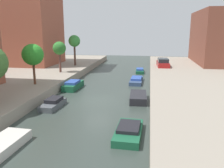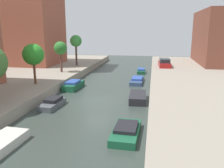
{
  "view_description": "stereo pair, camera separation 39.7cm",
  "coord_description": "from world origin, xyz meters",
  "views": [
    {
      "loc": [
        4.8,
        -21.29,
        6.74
      ],
      "look_at": [
        0.92,
        2.87,
        1.08
      ],
      "focal_mm": 37.36,
      "sensor_mm": 36.0,
      "label": 1
    },
    {
      "loc": [
        5.19,
        -21.23,
        6.74
      ],
      "look_at": [
        0.92,
        2.87,
        1.08
      ],
      "focal_mm": 37.36,
      "sensor_mm": 36.0,
      "label": 2
    }
  ],
  "objects": [
    {
      "name": "ground_plane",
      "position": [
        0.0,
        0.0,
        0.0
      ],
      "size": [
        84.0,
        84.0,
        0.0
      ],
      "primitive_type": "plane",
      "color": "#333D38"
    },
    {
      "name": "apartment_tower_far",
      "position": [
        -16.0,
        16.48,
        10.08
      ],
      "size": [
        10.0,
        9.17,
        18.17
      ],
      "primitive_type": "cube",
      "color": "brown",
      "rests_on": "quay_left"
    },
    {
      "name": "street_tree_2",
      "position": [
        -7.44,
        1.84,
        4.19
      ],
      "size": [
        2.28,
        2.28,
        4.36
      ],
      "color": "brown",
      "rests_on": "quay_left"
    },
    {
      "name": "street_tree_3",
      "position": [
        -7.44,
        9.36,
        4.27
      ],
      "size": [
        1.8,
        1.8,
        4.25
      ],
      "color": "brown",
      "rests_on": "quay_left"
    },
    {
      "name": "street_tree_4",
      "position": [
        -7.44,
        15.97,
        4.92
      ],
      "size": [
        1.91,
        1.91,
        4.98
      ],
      "color": "#4F382F",
      "rests_on": "quay_left"
    },
    {
      "name": "parked_car",
      "position": [
        7.01,
        17.22,
        1.55
      ],
      "size": [
        1.99,
        4.84,
        1.32
      ],
      "color": "maroon",
      "rests_on": "quay_right"
    },
    {
      "name": "moored_boat_left_1",
      "position": [
        -3.38,
        -10.19,
        0.29
      ],
      "size": [
        1.85,
        3.61,
        0.58
      ],
      "color": "beige",
      "rests_on": "ground_plane"
    },
    {
      "name": "moored_boat_left_2",
      "position": [
        -3.54,
        -2.51,
        0.34
      ],
      "size": [
        1.46,
        3.21,
        0.81
      ],
      "color": "#4C5156",
      "rests_on": "ground_plane"
    },
    {
      "name": "moored_boat_left_3",
      "position": [
        -3.96,
        4.31,
        0.42
      ],
      "size": [
        1.6,
        3.83,
        0.96
      ],
      "color": "#195638",
      "rests_on": "ground_plane"
    },
    {
      "name": "moored_boat_right_1",
      "position": [
        3.63,
        -7.2,
        0.3
      ],
      "size": [
        1.76,
        3.8,
        0.7
      ],
      "color": "#195638",
      "rests_on": "ground_plane"
    },
    {
      "name": "moored_boat_right_2",
      "position": [
        3.86,
        0.69,
        0.35
      ],
      "size": [
        1.73,
        3.64,
        0.7
      ],
      "color": "#232328",
      "rests_on": "ground_plane"
    },
    {
      "name": "moored_boat_right_3",
      "position": [
        3.22,
        8.86,
        0.3
      ],
      "size": [
        1.63,
        4.57,
        0.71
      ],
      "color": "#33476B",
      "rests_on": "ground_plane"
    },
    {
      "name": "moored_boat_right_4",
      "position": [
        3.35,
        16.33,
        0.31
      ],
      "size": [
        1.46,
        3.46,
        0.73
      ],
      "color": "#195638",
      "rests_on": "ground_plane"
    }
  ]
}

